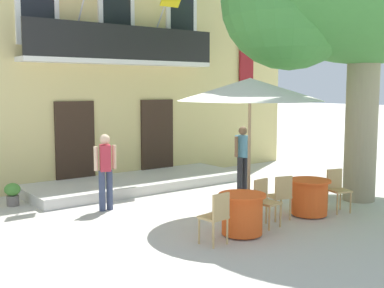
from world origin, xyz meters
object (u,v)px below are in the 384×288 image
Objects in this scene: pedestrian_near_entrance at (105,168)px; pedestrian_mid_plaza at (243,155)px; cafe_table_near_tree at (242,214)px; cafe_table_middle at (309,197)px; cafe_chair_middle_0 at (337,187)px; cafe_chair_near_tree_1 at (216,215)px; cafe_chair_middle_1 at (281,194)px; cafe_umbrella at (250,90)px; ground_planter_left at (13,193)px; cafe_chair_near_tree_0 at (265,199)px.

pedestrian_mid_plaza reaches higher than pedestrian_near_entrance.
cafe_table_middle is at bearing 4.23° from cafe_table_near_tree.
cafe_table_near_tree is at bearing -179.66° from cafe_chair_middle_0.
cafe_chair_near_tree_1 is at bearing -83.36° from pedestrian_near_entrance.
cafe_chair_middle_0 is at bearing -9.96° from cafe_chair_middle_1.
pedestrian_near_entrance is at bearing 96.64° from cafe_chair_near_tree_1.
pedestrian_mid_plaza is (1.32, 2.53, 0.42)m from cafe_chair_middle_1.
cafe_table_middle is 0.95× the size of cafe_chair_middle_1.
cafe_table_near_tree is 2.48m from cafe_umbrella.
cafe_chair_middle_1 is at bearing 170.04° from cafe_chair_middle_0.
cafe_chair_near_tree_1 is 1.05× the size of cafe_table_middle.
cafe_table_middle is at bearing -25.24° from cafe_umbrella.
cafe_chair_middle_0 is 0.31× the size of cafe_umbrella.
cafe_chair_middle_1 is (-0.74, 0.13, 0.14)m from cafe_table_middle.
pedestrian_mid_plaza reaches higher than cafe_chair_middle_1.
cafe_chair_middle_0 is at bearing -38.38° from pedestrian_near_entrance.
cafe_umbrella is 1.74× the size of pedestrian_near_entrance.
cafe_table_middle is at bearing 169.66° from cafe_chair_middle_0.
cafe_chair_near_tree_1 is 0.54× the size of pedestrian_mid_plaza.
cafe_table_near_tree is at bearing -139.72° from cafe_umbrella.
pedestrian_near_entrance is (-1.12, 3.12, 0.55)m from cafe_table_near_tree.
ground_planter_left is (-2.61, 4.77, -0.10)m from cafe_table_near_tree.
ground_planter_left is 0.31× the size of pedestrian_mid_plaza.
cafe_chair_near_tree_1 and cafe_chair_middle_0 have the same top height.
ground_planter_left is (-1.87, 4.92, -0.24)m from cafe_chair_near_tree_1.
ground_planter_left is (-5.41, 4.75, -0.24)m from cafe_chair_middle_0.
cafe_chair_middle_1 is at bearing -43.77° from cafe_umbrella.
cafe_chair_near_tree_0 is 2.16m from cafe_umbrella.
cafe_umbrella is (-0.46, 0.44, 2.08)m from cafe_chair_middle_1.
ground_planter_left is (-3.92, 4.49, -0.24)m from cafe_chair_middle_1.
cafe_chair_middle_1 is (0.57, 0.12, 0.00)m from cafe_chair_near_tree_0.
cafe_chair_middle_0 is at bearing -86.67° from pedestrian_mid_plaza.
pedestrian_near_entrance is (-3.92, 3.10, 0.41)m from cafe_chair_middle_0.
pedestrian_mid_plaza reaches higher than cafe_chair_near_tree_1.
cafe_chair_near_tree_0 is 0.59m from cafe_chair_middle_1.
cafe_umbrella reaches higher than ground_planter_left.
ground_planter_left is at bearing 110.81° from cafe_chair_near_tree_1.
cafe_table_middle is 4.38m from pedestrian_near_entrance.
cafe_umbrella reaches higher than pedestrian_near_entrance.
cafe_chair_middle_1 reaches higher than cafe_table_near_tree.
pedestrian_near_entrance reaches higher than cafe_table_near_tree.
cafe_chair_near_tree_1 is (-1.48, -0.31, 0.00)m from cafe_chair_near_tree_0.
pedestrian_near_entrance is at bearing 130.55° from cafe_chair_middle_1.
cafe_chair_middle_0 is at bearing 0.34° from cafe_table_near_tree.
cafe_table_middle is (2.79, 0.31, -0.14)m from cafe_chair_near_tree_1.
pedestrian_mid_plaza reaches higher than cafe_table_middle.
cafe_chair_near_tree_0 is 5.71m from ground_planter_left.
cafe_table_near_tree is 2.80m from cafe_chair_middle_0.
pedestrian_mid_plaza is (5.24, -1.96, 0.65)m from ground_planter_left.
pedestrian_near_entrance is at bearing 141.62° from cafe_chair_middle_0.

